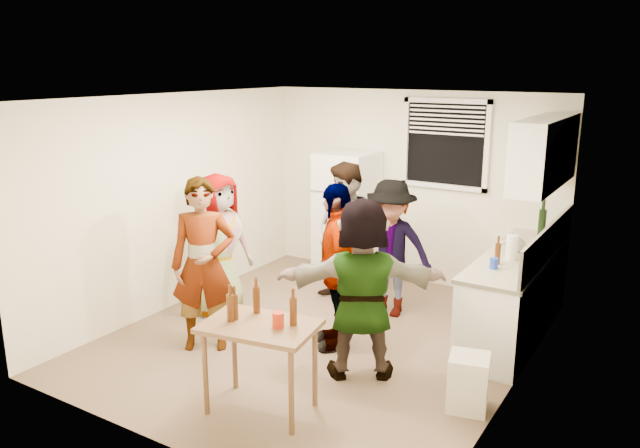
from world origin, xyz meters
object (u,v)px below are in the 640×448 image
Objects in this scene: beer_bottle_table at (235,319)px; red_cup at (278,327)px; wine_bottle at (541,238)px; beer_bottle_counter at (497,264)px; guest_stripe at (208,346)px; guest_back_right at (388,313)px; kettle at (516,252)px; guest_black at (336,345)px; guest_orange at (361,373)px; trash_bin at (468,381)px; serving_table at (262,409)px; blue_cup at (493,269)px; guest_back_left at (347,302)px; refrigerator at (347,216)px; guest_grey at (222,312)px.

beer_bottle_table reaches higher than red_cup.
wine_bottle is 1.19m from beer_bottle_counter.
guest_stripe is 2.14m from guest_back_right.
kettle reaches higher than guest_back_right.
wine_bottle is 0.19× the size of guest_stripe.
guest_black is 0.66m from guest_orange.
guest_black is at bearing 162.92° from trash_bin.
red_cup is at bearing 44.53° from guest_orange.
red_cup is at bearing 8.46° from serving_table.
blue_cup is at bearing 53.11° from beer_bottle_table.
serving_table is at bearing -113.16° from wine_bottle.
guest_back_left reaches higher than guest_black.
beer_bottle_table is (-1.57, -2.72, -0.13)m from kettle.
guest_stripe is at bearing -93.62° from guest_black.
refrigerator is 1.29m from guest_back_left.
beer_bottle_table reaches higher than trash_bin.
guest_black is at bearing -63.38° from refrigerator.
wine_bottle is 1.36m from blue_cup.
serving_table is (-1.46, -0.92, -0.25)m from trash_bin.
refrigerator is 1.00× the size of guest_orange.
trash_bin is at bearing 32.29° from serving_table.
guest_grey is at bearing -165.92° from kettle.
beer_bottle_table is 0.13× the size of guest_grey.
red_cup is (1.23, -3.31, -0.08)m from refrigerator.
serving_table is at bearing -96.52° from guest_back_right.
red_cup reaches higher than serving_table.
refrigerator is 3.47m from beer_bottle_table.
beer_bottle_counter is (-0.15, -1.19, 0.00)m from wine_bottle.
blue_cup reaches higher than guest_black.
guest_back_right is (1.67, 0.99, 0.00)m from guest_grey.
refrigerator is at bearing 136.33° from trash_bin.
guest_stripe is at bearing -149.86° from kettle.
red_cup is 0.07× the size of guest_black.
beer_bottle_table reaches higher than guest_orange.
refrigerator is 0.99× the size of guest_back_left.
guest_stripe is (-0.14, -2.66, -0.85)m from refrigerator.
trash_bin is 0.52× the size of serving_table.
blue_cup is at bearing -6.10° from guest_back_left.
trash_bin is 0.27× the size of guest_stripe.
guest_back_left is at bearing -156.62° from wine_bottle.
guest_black is at bearing -150.84° from beer_bottle_counter.
beer_bottle_counter is at bearing -1.39° from guest_back_left.
beer_bottle_counter is 0.13× the size of guest_back_right.
guest_orange reaches higher than guest_stripe.
guest_grey is (-0.60, -1.88, -0.85)m from refrigerator.
red_cup is 2.68m from guest_back_left.
kettle is 0.69× the size of wine_bottle.
serving_table is 0.79m from red_cup.
kettle is 0.13× the size of guest_stripe.
guest_back_left is 1.01× the size of guest_black.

